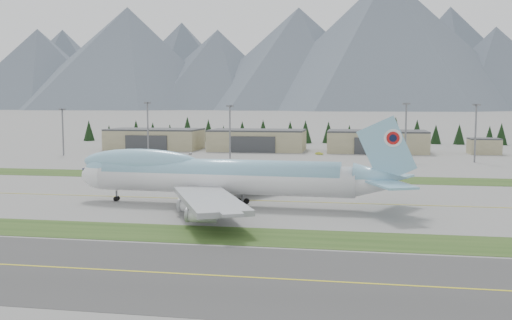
% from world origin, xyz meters
% --- Properties ---
extents(ground, '(7000.00, 7000.00, 0.00)m').
position_xyz_m(ground, '(0.00, 0.00, 0.00)').
color(ground, slate).
rests_on(ground, ground).
extents(grass_strip_near, '(400.00, 14.00, 0.08)m').
position_xyz_m(grass_strip_near, '(0.00, -38.00, 0.00)').
color(grass_strip_near, '#284418').
rests_on(grass_strip_near, ground).
extents(grass_strip_far, '(400.00, 18.00, 0.08)m').
position_xyz_m(grass_strip_far, '(0.00, 45.00, 0.00)').
color(grass_strip_far, '#284418').
rests_on(grass_strip_far, ground).
extents(asphalt_taxiway, '(400.00, 32.00, 0.04)m').
position_xyz_m(asphalt_taxiway, '(0.00, -62.00, 0.00)').
color(asphalt_taxiway, '#323232').
rests_on(asphalt_taxiway, ground).
extents(taxiway_line_main, '(400.00, 0.40, 0.02)m').
position_xyz_m(taxiway_line_main, '(0.00, 0.00, 0.00)').
color(taxiway_line_main, yellow).
rests_on(taxiway_line_main, ground).
extents(taxiway_line_near, '(400.00, 0.40, 0.02)m').
position_xyz_m(taxiway_line_near, '(0.00, -62.00, 0.00)').
color(taxiway_line_near, yellow).
rests_on(taxiway_line_near, ground).
extents(boeing_747_freighter, '(80.96, 70.04, 21.39)m').
position_xyz_m(boeing_747_freighter, '(2.84, -7.75, 7.05)').
color(boeing_747_freighter, white).
rests_on(boeing_747_freighter, ground).
extents(hangar_left, '(48.00, 26.60, 10.80)m').
position_xyz_m(hangar_left, '(-70.00, 149.90, 5.39)').
color(hangar_left, gray).
rests_on(hangar_left, ground).
extents(hangar_center, '(48.00, 26.60, 10.80)m').
position_xyz_m(hangar_center, '(-15.00, 149.90, 5.39)').
color(hangar_center, gray).
rests_on(hangar_center, ground).
extents(hangar_right, '(48.00, 26.60, 10.80)m').
position_xyz_m(hangar_right, '(45.00, 149.90, 5.39)').
color(hangar_right, gray).
rests_on(hangar_right, ground).
extents(control_shed, '(14.00, 12.00, 7.60)m').
position_xyz_m(control_shed, '(95.00, 148.00, 3.80)').
color(control_shed, gray).
rests_on(control_shed, ground).
extents(floodlight_masts, '(201.86, 9.24, 24.72)m').
position_xyz_m(floodlight_masts, '(10.43, 107.67, 16.38)').
color(floodlight_masts, slate).
rests_on(floodlight_masts, ground).
extents(service_vehicle_a, '(1.64, 3.33, 1.10)m').
position_xyz_m(service_vehicle_a, '(-42.69, 122.79, 0.00)').
color(service_vehicle_a, silver).
rests_on(service_vehicle_a, ground).
extents(service_vehicle_b, '(4.15, 2.48, 1.29)m').
position_xyz_m(service_vehicle_b, '(17.79, 130.80, 0.00)').
color(service_vehicle_b, '#A9B32C').
rests_on(service_vehicle_b, ground).
extents(service_vehicle_c, '(2.07, 4.15, 1.16)m').
position_xyz_m(service_vehicle_c, '(57.15, 124.83, 0.00)').
color(service_vehicle_c, silver).
rests_on(service_vehicle_c, ground).
extents(conifer_belt, '(272.32, 14.39, 16.22)m').
position_xyz_m(conifer_belt, '(-3.05, 211.05, 6.74)').
color(conifer_belt, black).
rests_on(conifer_belt, ground).
extents(mountain_ridge_front, '(4379.02, 1244.94, 524.69)m').
position_xyz_m(mountain_ridge_front, '(70.63, 2200.53, 230.18)').
color(mountain_ridge_front, '#464E5D').
rests_on(mountain_ridge_front, ground).
extents(mountain_ridge_rear, '(4398.48, 1046.87, 523.43)m').
position_xyz_m(mountain_ridge_rear, '(267.97, 2900.00, 249.17)').
color(mountain_ridge_rear, '#464E5D').
rests_on(mountain_ridge_rear, ground).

